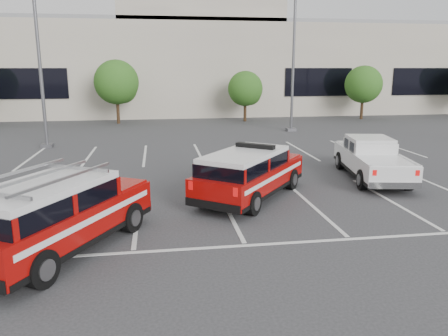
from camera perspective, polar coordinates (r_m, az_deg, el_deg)
The scene contains 11 objects.
ground at distance 13.47m, azimuth 0.41°, elevation -5.40°, with size 120.00×120.00×0.00m, color #2E2E30.
stall_markings at distance 17.75m, azimuth -1.90°, elevation -0.84°, with size 23.00×15.00×0.01m, color silver.
convention_building at distance 44.54m, azimuth -6.05°, elevation 13.54°, with size 60.00×16.99×13.20m.
tree_mid_left at distance 34.80m, azimuth -13.71°, elevation 10.65°, with size 3.37×3.37×4.85m.
tree_mid_right at distance 35.43m, azimuth 2.92°, elevation 10.16°, with size 2.77×2.77×3.99m.
tree_right at distance 38.69m, azimuth 17.84°, elevation 10.20°, with size 3.07×3.07×4.42m.
light_pole_left at distance 25.34m, azimuth -23.08°, elevation 14.12°, with size 0.90×0.60×10.24m.
light_pole_mid at distance 30.02m, azimuth 9.08°, elevation 14.63°, with size 0.90×0.60×10.24m.
fire_chief_suv at distance 14.43m, azimuth 3.34°, elevation -1.17°, with size 4.52×5.10×1.77m.
white_pickup at distance 17.97m, azimuth 18.69°, elevation 0.67°, with size 2.62×5.34×1.57m.
ladder_suv at distance 10.95m, azimuth -21.06°, elevation -6.33°, with size 4.19×5.35×1.98m.
Camera 1 is at (-2.03, -12.61, 4.25)m, focal length 35.00 mm.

